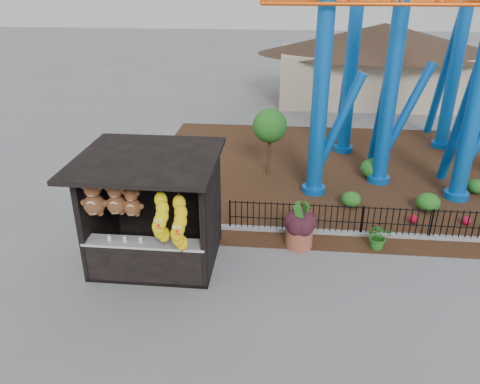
# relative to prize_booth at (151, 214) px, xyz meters

# --- Properties ---
(ground) EXTENTS (120.00, 120.00, 0.00)m
(ground) POSITION_rel_prize_booth_xyz_m (3.01, -0.88, -1.54)
(ground) COLOR slate
(ground) RESTS_ON ground
(mulch_bed) EXTENTS (18.00, 12.00, 0.02)m
(mulch_bed) POSITION_rel_prize_booth_xyz_m (7.01, 7.12, -1.53)
(mulch_bed) COLOR #331E11
(mulch_bed) RESTS_ON ground
(curb) EXTENTS (18.00, 0.18, 0.12)m
(curb) POSITION_rel_prize_booth_xyz_m (7.01, 2.12, -1.48)
(curb) COLOR gray
(curb) RESTS_ON ground
(prize_booth) EXTENTS (3.50, 3.40, 3.12)m
(prize_booth) POSITION_rel_prize_booth_xyz_m (0.00, 0.00, 0.00)
(prize_booth) COLOR black
(prize_booth) RESTS_ON ground
(picket_fence) EXTENTS (12.20, 0.06, 1.00)m
(picket_fence) POSITION_rel_prize_booth_xyz_m (7.91, 2.12, -1.04)
(picket_fence) COLOR black
(picket_fence) RESTS_ON ground
(terracotta_planter) EXTENTS (0.82, 0.82, 0.66)m
(terracotta_planter) POSITION_rel_prize_booth_xyz_m (3.92, 1.34, -1.21)
(terracotta_planter) COLOR #974A37
(terracotta_planter) RESTS_ON ground
(planter_foliage) EXTENTS (0.70, 0.70, 0.64)m
(planter_foliage) POSITION_rel_prize_booth_xyz_m (3.92, 1.34, -0.56)
(planter_foliage) COLOR black
(planter_foliage) RESTS_ON terracotta_planter
(potted_plant) EXTENTS (0.77, 0.68, 0.79)m
(potted_plant) POSITION_rel_prize_booth_xyz_m (6.19, 1.44, -1.15)
(potted_plant) COLOR #234C16
(potted_plant) RESTS_ON ground
(landscaping) EXTENTS (7.37, 4.24, 0.75)m
(landscaping) POSITION_rel_prize_booth_xyz_m (7.74, 5.29, -1.22)
(landscaping) COLOR #215F1C
(landscaping) RESTS_ON mulch_bed
(pavilion) EXTENTS (15.00, 15.00, 4.80)m
(pavilion) POSITION_rel_prize_booth_xyz_m (9.01, 19.12, 1.52)
(pavilion) COLOR #BFAD8C
(pavilion) RESTS_ON ground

